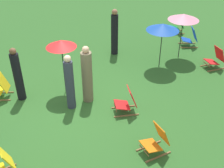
# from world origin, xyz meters

# --- Properties ---
(ground_plane) EXTENTS (40.00, 40.00, 0.00)m
(ground_plane) POSITION_xyz_m (0.00, 0.00, 0.00)
(ground_plane) COLOR #2D6026
(deckchair_0) EXTENTS (0.66, 0.86, 0.83)m
(deckchair_0) POSITION_xyz_m (2.32, -2.16, 0.37)
(deckchair_0) COLOR olive
(deckchair_0) RESTS_ON ground
(deckchair_1) EXTENTS (0.67, 0.86, 0.83)m
(deckchair_1) POSITION_xyz_m (-2.67, 5.60, 0.37)
(deckchair_1) COLOR olive
(deckchair_1) RESTS_ON ground
(deckchair_2) EXTENTS (0.62, 0.84, 0.83)m
(deckchair_2) POSITION_xyz_m (-4.17, 5.77, 0.37)
(deckchair_2) COLOR olive
(deckchair_2) RESTS_ON ground
(deckchair_3) EXTENTS (0.60, 0.83, 0.83)m
(deckchair_3) POSITION_xyz_m (2.63, 1.54, 0.37)
(deckchair_3) COLOR olive
(deckchair_3) RESTS_ON ground
(deckchair_4) EXTENTS (0.65, 0.85, 0.83)m
(deckchair_4) POSITION_xyz_m (-1.08, -2.24, 0.37)
(deckchair_4) COLOR olive
(deckchair_4) RESTS_ON ground
(deckchair_7) EXTENTS (0.51, 0.78, 0.83)m
(deckchair_7) POSITION_xyz_m (-0.69, 5.51, 0.37)
(deckchair_7) COLOR olive
(deckchair_7) RESTS_ON ground
(deckchair_8) EXTENTS (0.58, 0.82, 0.83)m
(deckchair_8) POSITION_xyz_m (0.87, 1.40, 0.37)
(deckchair_8) COLOR olive
(deckchair_8) RESTS_ON ground
(umbrella_0) EXTENTS (1.19, 1.19, 1.74)m
(umbrella_0) POSITION_xyz_m (-1.38, 3.54, 1.61)
(umbrella_0) COLOR black
(umbrella_0) RESTS_ON ground
(umbrella_1) EXTENTS (0.95, 0.95, 1.87)m
(umbrella_1) POSITION_xyz_m (-0.78, -0.18, 1.75)
(umbrella_1) COLOR black
(umbrella_1) RESTS_ON ground
(umbrella_2) EXTENTS (1.18, 1.18, 1.82)m
(umbrella_2) POSITION_xyz_m (-1.86, 4.62, 1.70)
(umbrella_2) COLOR black
(umbrella_2) RESTS_ON ground
(person_0) EXTENTS (0.30, 0.30, 1.89)m
(person_0) POSITION_xyz_m (-2.97, 2.24, 0.91)
(person_0) COLOR black
(person_0) RESTS_ON ground
(person_1) EXTENTS (0.35, 0.35, 1.90)m
(person_1) POSITION_xyz_m (-0.08, 0.42, 0.89)
(person_1) COLOR #72664C
(person_1) RESTS_ON ground
(person_2) EXTENTS (0.37, 0.37, 1.79)m
(person_2) POSITION_xyz_m (0.13, -0.16, 0.86)
(person_2) COLOR #333847
(person_2) RESTS_ON ground
(person_3) EXTENTS (0.38, 0.38, 1.80)m
(person_3) POSITION_xyz_m (-0.80, -1.61, 0.86)
(person_3) COLOR black
(person_3) RESTS_ON ground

